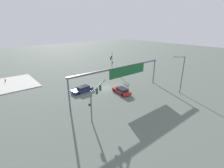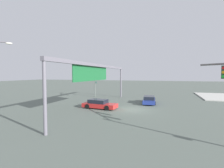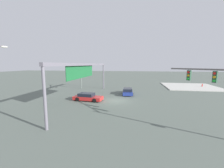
{
  "view_description": "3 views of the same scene",
  "coord_description": "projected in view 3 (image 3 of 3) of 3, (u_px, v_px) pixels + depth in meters",
  "views": [
    {
      "loc": [
        21.25,
        27.78,
        13.62
      ],
      "look_at": [
        0.33,
        2.28,
        1.72
      ],
      "focal_mm": 26.14,
      "sensor_mm": 36.0,
      "label": 1
    },
    {
      "loc": [
        -21.76,
        -4.21,
        4.61
      ],
      "look_at": [
        0.3,
        2.84,
        3.27
      ],
      "focal_mm": 27.35,
      "sensor_mm": 36.0,
      "label": 2
    },
    {
      "loc": [
        -22.2,
        -3.31,
        5.77
      ],
      "look_at": [
        0.2,
        0.51,
        2.66
      ],
      "focal_mm": 23.11,
      "sensor_mm": 36.0,
      "label": 3
    }
  ],
  "objects": [
    {
      "name": "ground_plane",
      "position": [
        115.0,
        101.0,
        23.01
      ],
      "size": [
        202.33,
        202.33,
        0.0
      ],
      "primitive_type": "plane",
      "color": "#576158"
    },
    {
      "name": "fire_hydrant_on_curb",
      "position": [
        202.0,
        85.0,
        36.57
      ],
      "size": [
        0.33,
        0.22,
        0.71
      ],
      "color": "red",
      "rests_on": "sidewalk_corner"
    },
    {
      "name": "traffic_signal_near_corner",
      "position": [
        82.0,
        74.0,
        32.69
      ],
      "size": [
        5.35,
        3.39,
        5.1
      ],
      "rotation": [
        0.0,
        0.0,
        -2.57
      ],
      "color": "#5B655F",
      "rests_on": "ground"
    },
    {
      "name": "sedan_car_approaching",
      "position": [
        128.0,
        91.0,
        27.88
      ],
      "size": [
        4.89,
        2.18,
        1.21
      ],
      "rotation": [
        0.0,
        0.0,
        0.07
      ],
      "color": "navy",
      "rests_on": "ground"
    },
    {
      "name": "sedan_car_waiting_far",
      "position": [
        88.0,
        97.0,
        23.06
      ],
      "size": [
        2.23,
        4.76,
        1.21
      ],
      "rotation": [
        0.0,
        0.0,
        -1.66
      ],
      "color": "red",
      "rests_on": "ground"
    },
    {
      "name": "traffic_signal_opposite_side",
      "position": [
        222.0,
        86.0,
        11.43
      ],
      "size": [
        4.88,
        4.66,
        5.77
      ],
      "rotation": [
        0.0,
        0.0,
        0.79
      ],
      "color": "#655F5F",
      "rests_on": "ground"
    },
    {
      "name": "overhead_sign_gantry",
      "position": [
        86.0,
        69.0,
        22.51
      ],
      "size": [
        22.84,
        0.43,
        5.94
      ],
      "color": "slate",
      "rests_on": "ground"
    },
    {
      "name": "sidewalk_corner",
      "position": [
        190.0,
        86.0,
        37.28
      ],
      "size": [
        12.83,
        12.75,
        0.15
      ],
      "primitive_type": "cube",
      "color": "beige",
      "rests_on": "ground"
    }
  ]
}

